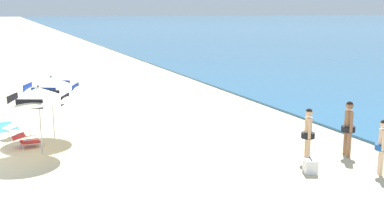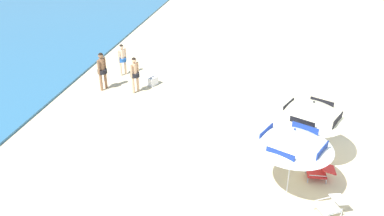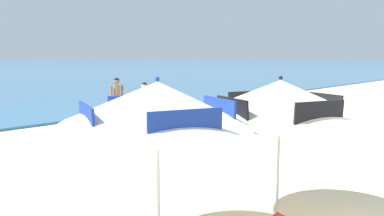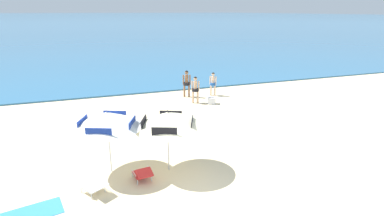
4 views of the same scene
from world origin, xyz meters
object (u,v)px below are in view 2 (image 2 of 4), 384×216
object	(u,v)px
beach_umbrella_striped_main	(294,138)
lounge_chair_under_umbrella	(321,172)
beach_umbrella_striped_second	(313,110)
lounge_chair_beside_umbrella	(332,205)
person_wading_in	(122,57)
person_standing_near_shore	(102,68)
person_standing_beside	(135,72)
cooler_box	(152,81)

from	to	relation	value
beach_umbrella_striped_main	lounge_chair_under_umbrella	bearing A→B (deg)	-46.70
beach_umbrella_striped_second	lounge_chair_beside_umbrella	xyz separation A→B (m)	(-2.58, -0.72, -1.66)
beach_umbrella_striped_main	person_wading_in	bearing A→B (deg)	48.00
lounge_chair_under_umbrella	person_standing_near_shore	bearing A→B (deg)	63.72
beach_umbrella_striped_main	beach_umbrella_striped_second	distance (m)	2.05
lounge_chair_under_umbrella	person_standing_near_shore	world-z (taller)	person_standing_near_shore
beach_umbrella_striped_second	person_standing_beside	world-z (taller)	beach_umbrella_striped_second
lounge_chair_beside_umbrella	lounge_chair_under_umbrella	bearing A→B (deg)	9.90
beach_umbrella_striped_second	lounge_chair_under_umbrella	bearing A→B (deg)	-156.48
beach_umbrella_striped_second	cooler_box	size ratio (longest dim) A/B	5.54
person_standing_near_shore	beach_umbrella_striped_second	bearing A→B (deg)	-112.07
beach_umbrella_striped_main	lounge_chair_beside_umbrella	distance (m)	2.21
beach_umbrella_striped_main	person_wading_in	size ratio (longest dim) A/B	1.66
person_standing_near_shore	person_wading_in	xyz separation A→B (m)	(1.77, -0.26, -0.11)
person_wading_in	lounge_chair_under_umbrella	bearing A→B (deg)	-124.96
lounge_chair_under_umbrella	person_wading_in	size ratio (longest dim) A/B	0.58
beach_umbrella_striped_main	person_standing_near_shore	xyz separation A→B (m)	(5.65, 8.50, -0.94)
person_standing_near_shore	person_wading_in	bearing A→B (deg)	-8.45
beach_umbrella_striped_second	person_wading_in	bearing A→B (deg)	58.26
beach_umbrella_striped_main	person_wading_in	world-z (taller)	beach_umbrella_striped_main
person_standing_near_shore	cooler_box	world-z (taller)	person_standing_near_shore
person_wading_in	beach_umbrella_striped_second	bearing A→B (deg)	-121.74
person_standing_beside	lounge_chair_under_umbrella	bearing A→B (deg)	-120.80
person_standing_beside	person_wading_in	world-z (taller)	person_standing_beside
person_wading_in	lounge_chair_beside_umbrella	bearing A→B (deg)	-130.14
beach_umbrella_striped_second	person_wading_in	size ratio (longest dim) A/B	2.06
beach_umbrella_striped_second	lounge_chair_beside_umbrella	world-z (taller)	beach_umbrella_striped_second
person_standing_near_shore	person_standing_beside	distance (m)	1.54
lounge_chair_under_umbrella	person_standing_near_shore	size ratio (longest dim) A/B	0.52
cooler_box	beach_umbrella_striped_main	bearing A→B (deg)	-135.59
beach_umbrella_striped_main	lounge_chair_beside_umbrella	bearing A→B (deg)	-115.44
person_standing_near_shore	lounge_chair_under_umbrella	bearing A→B (deg)	-116.28
beach_umbrella_striped_main	beach_umbrella_striped_second	xyz separation A→B (m)	(1.97, -0.56, -0.03)
beach_umbrella_striped_main	cooler_box	bearing A→B (deg)	44.41
beach_umbrella_striped_main	cooler_box	xyz separation A→B (m)	(6.59, 6.46, -1.77)
lounge_chair_under_umbrella	person_standing_beside	size ratio (longest dim) A/B	0.55
beach_umbrella_striped_second	lounge_chair_beside_umbrella	size ratio (longest dim) A/B	3.28
beach_umbrella_striped_main	beach_umbrella_striped_second	bearing A→B (deg)	-16.00
beach_umbrella_striped_main	person_standing_beside	distance (m)	9.05
beach_umbrella_striped_main	person_standing_near_shore	world-z (taller)	beach_umbrella_striped_main
lounge_chair_beside_umbrella	person_standing_near_shore	bearing A→B (deg)	57.40
lounge_chair_under_umbrella	cooler_box	bearing A→B (deg)	52.93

